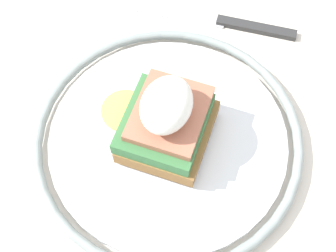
# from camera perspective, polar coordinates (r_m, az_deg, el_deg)

# --- Properties ---
(dining_table) EXTENTS (0.89, 0.84, 0.76)m
(dining_table) POSITION_cam_1_polar(r_m,az_deg,el_deg) (0.59, 5.09, -7.11)
(dining_table) COLOR beige
(dining_table) RESTS_ON ground_plane
(plate) EXTENTS (0.27, 0.27, 0.02)m
(plate) POSITION_cam_1_polar(r_m,az_deg,el_deg) (0.47, 0.00, -1.56)
(plate) COLOR silver
(plate) RESTS_ON dining_table
(sandwich) EXTENTS (0.09, 0.11, 0.08)m
(sandwich) POSITION_cam_1_polar(r_m,az_deg,el_deg) (0.44, -0.26, 0.72)
(sandwich) COLOR olive
(sandwich) RESTS_ON plate
(knife) EXTENTS (0.03, 0.19, 0.01)m
(knife) POSITION_cam_1_polar(r_m,az_deg,el_deg) (0.56, 7.21, 12.41)
(knife) COLOR #2D2D2D
(knife) RESTS_ON dining_table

